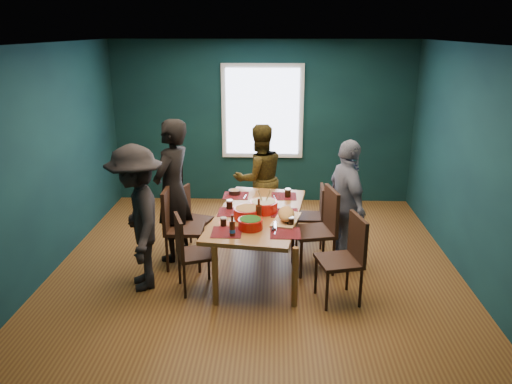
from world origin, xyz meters
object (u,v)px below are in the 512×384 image
chair_right_far (315,211)px  bowl_salad (248,213)px  person_far_left (173,191)px  chair_left_near (189,248)px  cutting_board (286,215)px  chair_right_near (347,252)px  person_near_left (137,218)px  chair_right_mid (322,224)px  person_back (259,178)px  person_right (347,204)px  chair_left_far (189,214)px  bowl_dumpling (264,206)px  dining_table (258,218)px  bowl_herbs (250,223)px  chair_left_mid (177,221)px

chair_right_far → bowl_salad: 1.32m
person_far_left → chair_left_near: bearing=40.9°
chair_left_near → cutting_board: (1.09, 0.34, 0.28)m
chair_right_near → person_near_left: person_near_left is taller
chair_right_mid → person_back: person_back is taller
chair_right_mid → person_right: 0.40m
chair_left_far → bowl_dumpling: bowl_dumpling is taller
dining_table → chair_right_far: 1.07m
dining_table → bowl_dumpling: size_ratio=6.10×
person_far_left → chair_left_far: bearing=170.0°
chair_left_near → person_back: size_ratio=0.57×
chair_left_near → bowl_dumpling: bowl_dumpling is taller
chair_right_mid → person_near_left: 2.18m
chair_right_near → bowl_salad: chair_right_near is taller
person_right → bowl_herbs: (-1.15, -0.67, -0.00)m
person_back → cutting_board: person_back is taller
dining_table → chair_left_near: 0.97m
chair_right_mid → bowl_herbs: 1.00m
chair_right_near → chair_left_mid: bearing=145.3°
person_near_left → person_right: bearing=85.5°
bowl_dumpling → chair_left_far: bearing=153.3°
chair_left_near → cutting_board: chair_left_near is taller
chair_left_mid → chair_left_near: chair_left_mid is taller
person_back → person_right: person_right is taller
chair_left_far → cutting_board: (1.27, -0.78, 0.30)m
chair_right_mid → person_near_left: size_ratio=0.62×
person_right → person_near_left: person_near_left is taller
person_near_left → person_back: bearing=123.6°
cutting_board → person_right: bearing=42.3°
chair_left_mid → bowl_dumpling: size_ratio=3.02×
bowl_dumpling → chair_right_near: bearing=-39.3°
chair_left_near → person_near_left: size_ratio=0.54×
chair_right_far → cutting_board: cutting_board is taller
chair_left_near → person_right: 2.01m
chair_left_mid → chair_right_far: 1.90m
person_right → bowl_herbs: bearing=105.1°
chair_left_mid → cutting_board: bearing=-12.5°
bowl_herbs → cutting_board: (0.40, 0.27, 0.00)m
chair_right_mid → cutting_board: chair_right_mid is taller
dining_table → bowl_herbs: bearing=-89.3°
bowl_salad → person_far_left: bearing=153.7°
chair_left_far → chair_right_far: 1.70m
chair_right_far → bowl_dumpling: (-0.68, -0.71, 0.32)m
chair_left_near → chair_right_near: 1.75m
chair_right_near → cutting_board: bearing=129.9°
chair_right_far → cutting_board: (-0.41, -0.99, 0.31)m
person_right → chair_left_near: bearing=96.7°
person_near_left → chair_right_far: bearing=101.1°
person_near_left → cutting_board: person_near_left is taller
bowl_herbs → bowl_salad: bearing=98.7°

